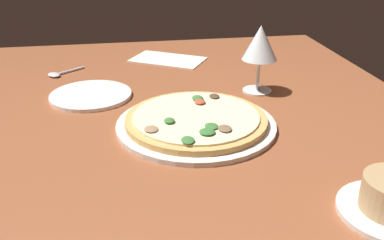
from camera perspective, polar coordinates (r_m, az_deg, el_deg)
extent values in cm
cube|color=brown|center=(83.32, -0.56, -4.04)|extent=(150.00, 110.00, 4.00)
cylinder|color=silver|center=(87.79, 0.53, -0.61)|extent=(32.16, 32.16, 1.00)
cylinder|color=tan|center=(87.32, 0.54, 0.04)|extent=(28.48, 28.48, 1.20)
cylinder|color=beige|center=(86.99, 0.54, 0.52)|extent=(25.34, 25.34, 0.40)
ellipsoid|color=#387033|center=(82.27, 2.49, -0.66)|extent=(3.01, 2.60, 0.49)
ellipsoid|color=#AD4733|center=(92.55, 1.02, 2.42)|extent=(2.84, 2.32, 0.68)
ellipsoid|color=#937556|center=(81.05, -5.38, -1.18)|extent=(3.02, 2.63, 0.46)
ellipsoid|color=#387033|center=(76.60, -0.55, -2.64)|extent=(3.07, 2.39, 0.58)
ellipsoid|color=#387033|center=(94.42, 0.72, 2.92)|extent=(2.79, 2.38, 0.76)
ellipsoid|color=#4C3828|center=(95.82, 2.94, 3.15)|extent=(2.79, 2.17, 0.51)
ellipsoid|color=brown|center=(81.04, 4.32, -1.11)|extent=(3.19, 2.54, 0.55)
ellipsoid|color=#387033|center=(79.48, 2.00, -1.54)|extent=(2.98, 2.96, 0.67)
ellipsoid|color=#387033|center=(83.81, -2.98, -0.08)|extent=(2.49, 2.09, 0.74)
cylinder|color=silver|center=(107.47, 8.51, 3.84)|extent=(7.03, 7.03, 0.40)
cylinder|color=silver|center=(106.11, 8.64, 5.88)|extent=(0.80, 0.80, 7.68)
cone|color=silver|center=(103.85, 8.92, 9.99)|extent=(8.31, 8.31, 8.08)
cylinder|color=white|center=(105.40, -13.10, 3.17)|extent=(19.10, 19.10, 0.90)
cube|color=silver|center=(130.97, -3.17, 7.91)|extent=(21.24, 24.23, 0.30)
ellipsoid|color=silver|center=(122.11, -17.63, 5.67)|extent=(4.87, 4.68, 1.00)
cylinder|color=silver|center=(124.43, -15.78, 6.18)|extent=(6.41, 7.83, 0.70)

